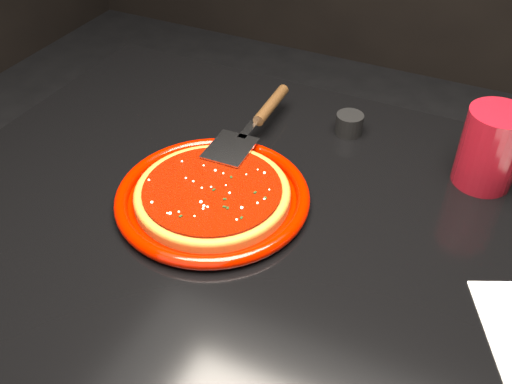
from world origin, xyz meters
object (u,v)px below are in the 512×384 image
at_px(plate, 213,197).
at_px(cup, 490,148).
at_px(table, 292,372).
at_px(pizza_server, 253,123).
at_px(ramekin, 349,124).

xyz_separation_m(plate, cup, (0.37, 0.24, 0.05)).
height_order(table, pizza_server, pizza_server).
distance_m(table, plate, 0.41).
bearing_deg(pizza_server, table, -48.24).
bearing_deg(plate, pizza_server, 94.88).
xyz_separation_m(pizza_server, cup, (0.38, 0.06, 0.03)).
distance_m(table, cup, 0.54).
bearing_deg(cup, pizza_server, -171.05).
bearing_deg(table, ramekin, 94.18).
bearing_deg(cup, ramekin, 170.35).
height_order(cup, ramekin, cup).
distance_m(pizza_server, cup, 0.39).
height_order(plate, ramekin, ramekin).
bearing_deg(cup, plate, -147.22).
bearing_deg(pizza_server, ramekin, 33.29).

